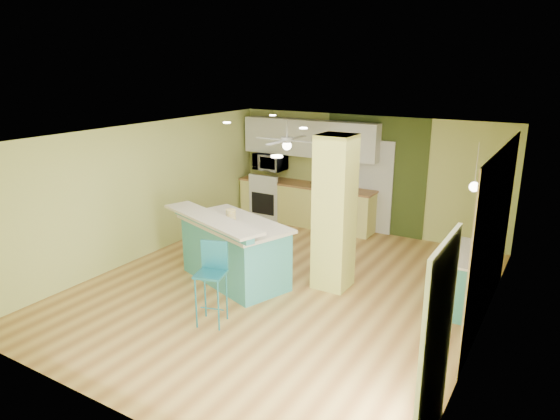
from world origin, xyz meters
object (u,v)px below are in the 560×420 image
object	(u,v)px
peninsula	(234,250)
bar_stool	(212,270)
canister	(231,215)
side_counter	(469,280)
fruit_bowl	(318,184)

from	to	relation	value
peninsula	bar_stool	world-z (taller)	peninsula
canister	peninsula	bearing A→B (deg)	-35.38
side_counter	peninsula	bearing A→B (deg)	-163.57
side_counter	canister	size ratio (longest dim) A/B	7.27
peninsula	canister	world-z (taller)	canister
bar_stool	canister	size ratio (longest dim) A/B	6.38
peninsula	fruit_bowl	world-z (taller)	peninsula
bar_stool	peninsula	bearing A→B (deg)	97.17
peninsula	side_counter	size ratio (longest dim) A/B	1.78
peninsula	canister	distance (m)	0.59
fruit_bowl	canister	bearing A→B (deg)	-89.29
peninsula	side_counter	distance (m)	3.71
bar_stool	fruit_bowl	world-z (taller)	bar_stool
canister	bar_stool	bearing A→B (deg)	-63.85
bar_stool	canister	distance (m)	1.52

